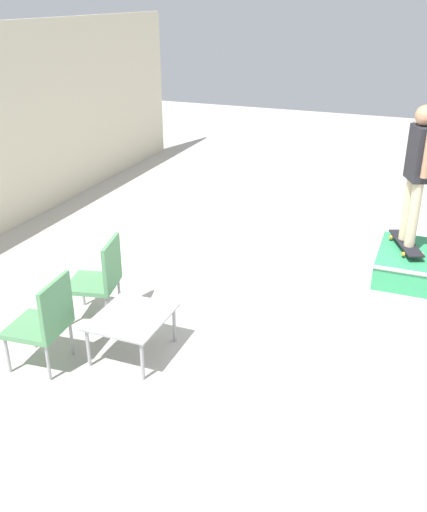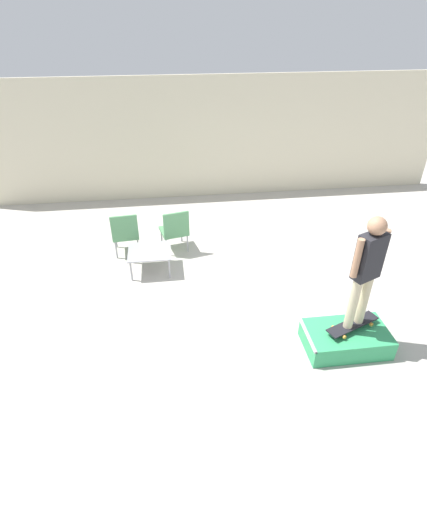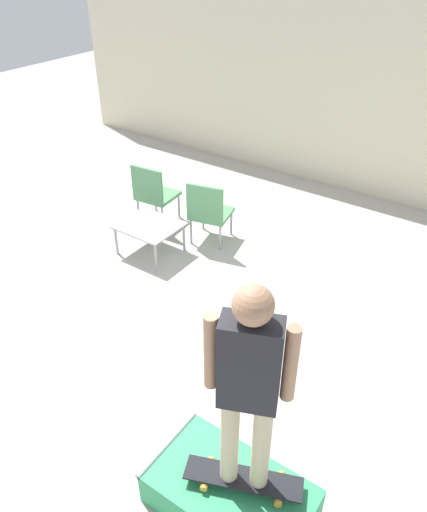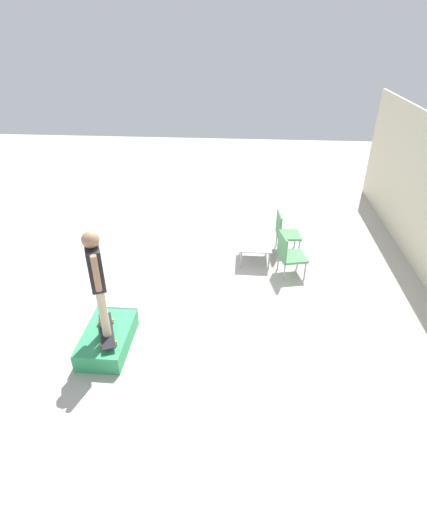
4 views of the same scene
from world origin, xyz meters
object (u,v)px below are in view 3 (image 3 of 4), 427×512
skateboard_on_ramp (243,479)px  patio_chair_left (154,192)px  patio_chair_right (209,210)px  coffee_table (149,228)px  person_skater (249,380)px  skate_ramp_box (230,495)px

skateboard_on_ramp → patio_chair_left: size_ratio=0.94×
skateboard_on_ramp → patio_chair_right: size_ratio=0.94×
coffee_table → patio_chair_right: bearing=52.4°
person_skater → coffee_table: 3.96m
coffee_table → patio_chair_left: bearing=125.9°
skate_ramp_box → skateboard_on_ramp: (0.08, 0.04, 0.24)m
skate_ramp_box → coffee_table: (-2.90, 2.42, 0.23)m
person_skater → patio_chair_right: (-2.47, 3.04, -0.93)m
skate_ramp_box → patio_chair_right: bearing=127.7°
person_skater → patio_chair_left: 4.70m
skateboard_on_ramp → coffee_table: size_ratio=1.10×
patio_chair_left → patio_chair_right: bearing=174.9°
skateboard_on_ramp → person_skater: bearing=-157.1°
skate_ramp_box → patio_chair_left: size_ratio=1.32×
skate_ramp_box → skateboard_on_ramp: 0.26m
person_skater → patio_chair_right: size_ratio=1.86×
coffee_table → skate_ramp_box: bearing=-39.9°
coffee_table → skateboard_on_ramp: bearing=-38.6°
person_skater → patio_chair_right: 4.03m
skate_ramp_box → patio_chair_left: bearing=137.6°
patio_chair_right → coffee_table: bearing=39.4°
skateboard_on_ramp → person_skater: size_ratio=0.51×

